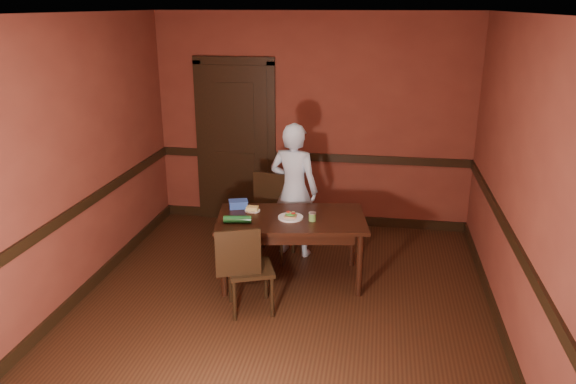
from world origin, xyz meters
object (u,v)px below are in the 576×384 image
(dining_table, at_px, (291,249))
(food_tub, at_px, (238,204))
(person, at_px, (294,190))
(chair_far, at_px, (272,218))
(chair_near, at_px, (250,267))
(sauce_jar, at_px, (312,217))
(cheese_saucer, at_px, (252,209))
(sandwich_plate, at_px, (291,216))

(dining_table, relative_size, food_tub, 6.47)
(person, distance_m, food_tub, 0.72)
(dining_table, height_order, chair_far, chair_far)
(chair_far, xyz_separation_m, chair_near, (0.03, -1.19, -0.03))
(chair_far, height_order, sauce_jar, chair_far)
(dining_table, relative_size, person, 0.97)
(cheese_saucer, relative_size, food_tub, 0.70)
(dining_table, height_order, sauce_jar, sauce_jar)
(cheese_saucer, height_order, food_tub, food_tub)
(chair_far, relative_size, person, 0.61)
(person, xyz_separation_m, cheese_saucer, (-0.35, -0.56, -0.05))
(cheese_saucer, bearing_deg, dining_table, -14.25)
(person, height_order, sauce_jar, person)
(chair_far, xyz_separation_m, cheese_saucer, (-0.12, -0.41, 0.25))
(sandwich_plate, bearing_deg, food_tub, 160.68)
(sauce_jar, relative_size, food_tub, 0.39)
(sauce_jar, distance_m, food_tub, 0.86)
(chair_near, distance_m, sauce_jar, 0.84)
(sandwich_plate, bearing_deg, chair_near, -113.68)
(chair_far, bearing_deg, sandwich_plate, -49.77)
(cheese_saucer, xyz_separation_m, food_tub, (-0.17, 0.07, 0.02))
(chair_far, relative_size, sandwich_plate, 3.68)
(chair_far, height_order, food_tub, chair_far)
(dining_table, bearing_deg, person, 87.22)
(chair_far, distance_m, sauce_jar, 0.84)
(dining_table, distance_m, cheese_saucer, 0.58)
(cheese_saucer, distance_m, food_tub, 0.19)
(person, bearing_deg, cheese_saucer, 69.91)
(chair_far, bearing_deg, cheese_saucer, -95.44)
(chair_far, distance_m, food_tub, 0.53)
(sandwich_plate, bearing_deg, person, 96.13)
(chair_far, relative_size, chair_near, 1.07)
(chair_far, distance_m, cheese_saucer, 0.50)
(chair_far, xyz_separation_m, sauce_jar, (0.53, -0.59, 0.28))
(chair_far, height_order, person, person)
(cheese_saucer, bearing_deg, food_tub, 157.17)
(sandwich_plate, bearing_deg, chair_far, 118.89)
(chair_near, xyz_separation_m, person, (0.20, 1.34, 0.33))
(dining_table, relative_size, chair_near, 1.71)
(chair_near, xyz_separation_m, cheese_saucer, (-0.15, 0.77, 0.28))
(sandwich_plate, relative_size, food_tub, 1.11)
(chair_near, relative_size, cheese_saucer, 5.41)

